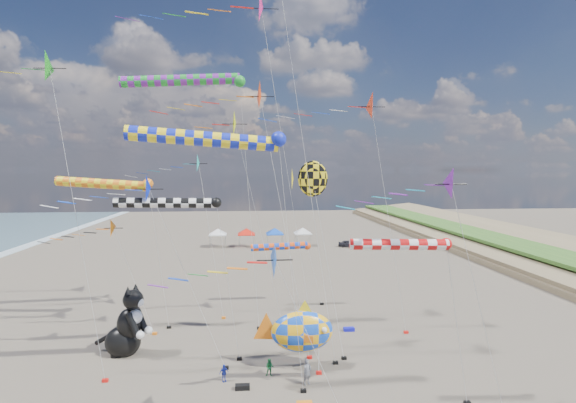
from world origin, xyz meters
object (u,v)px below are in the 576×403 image
at_px(child_green, 270,367).
at_px(cat_inflatable, 127,319).
at_px(parked_car, 348,244).
at_px(fish_inflatable, 301,331).
at_px(child_blue, 224,373).
at_px(person_adult, 307,372).

bearing_deg(child_green, cat_inflatable, 165.48).
distance_m(cat_inflatable, parked_car, 51.26).
relative_size(fish_inflatable, child_green, 4.99).
xyz_separation_m(cat_inflatable, fish_inflatable, (12.45, -3.50, -0.03)).
distance_m(cat_inflatable, fish_inflatable, 12.93).
relative_size(child_green, parked_car, 0.32).
height_order(child_green, parked_car, parked_car).
bearing_deg(cat_inflatable, child_green, -0.44).
height_order(child_blue, parked_car, parked_car).
bearing_deg(cat_inflatable, child_blue, -11.28).
xyz_separation_m(person_adult, child_blue, (-5.26, 0.89, -0.26)).
bearing_deg(parked_car, child_blue, 175.34).
relative_size(cat_inflatable, parked_car, 1.49).
bearing_deg(parked_car, person_adult, -178.85).
bearing_deg(parked_car, fish_inflatable, -179.69).
bearing_deg(fish_inflatable, child_green, -157.29).
bearing_deg(cat_inflatable, parked_car, 81.57).
xyz_separation_m(person_adult, parked_car, (14.09, 49.58, -0.22)).
xyz_separation_m(cat_inflatable, person_adult, (12.54, -5.83, -1.81)).
xyz_separation_m(cat_inflatable, parked_car, (26.63, 43.75, -2.03)).
height_order(fish_inflatable, child_blue, fish_inflatable).
height_order(fish_inflatable, child_green, fish_inflatable).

